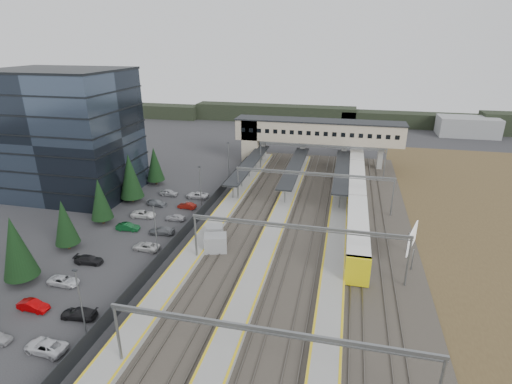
% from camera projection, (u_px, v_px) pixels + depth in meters
% --- Properties ---
extents(ground, '(220.00, 220.00, 0.00)m').
position_uv_depth(ground, '(227.00, 237.00, 63.54)').
color(ground, '#2B2B2D').
rests_on(ground, ground).
extents(office_building, '(24.30, 18.30, 24.30)m').
position_uv_depth(office_building, '(66.00, 134.00, 77.61)').
color(office_building, '#313D4E').
rests_on(office_building, ground).
extents(conifer_row, '(4.42, 49.82, 9.50)m').
position_uv_depth(conifer_row, '(85.00, 206.00, 62.90)').
color(conifer_row, black).
rests_on(conifer_row, ground).
extents(car_park, '(10.52, 44.67, 1.27)m').
position_uv_depth(car_park, '(131.00, 241.00, 60.90)').
color(car_park, '#9A999E').
rests_on(car_park, ground).
extents(lampposts, '(0.50, 53.25, 8.07)m').
position_uv_depth(lampposts, '(181.00, 204.00, 64.79)').
color(lampposts, slate).
rests_on(lampposts, ground).
extents(fence, '(0.08, 90.00, 2.00)m').
position_uv_depth(fence, '(199.00, 215.00, 69.08)').
color(fence, '#26282B').
rests_on(fence, ground).
extents(relay_cabin_near, '(3.84, 3.27, 2.73)m').
position_uv_depth(relay_cabin_near, '(216.00, 244.00, 58.57)').
color(relay_cabin_near, gray).
rests_on(relay_cabin_near, ground).
extents(relay_cabin_far, '(2.87, 2.55, 2.28)m').
position_uv_depth(relay_cabin_far, '(215.00, 233.00, 62.28)').
color(relay_cabin_far, gray).
rests_on(relay_cabin_far, ground).
extents(rail_corridor, '(34.00, 90.00, 0.92)m').
position_uv_depth(rail_corridor, '(290.00, 227.00, 66.02)').
color(rail_corridor, '#312F26').
rests_on(rail_corridor, ground).
extents(canopies, '(23.10, 30.00, 3.28)m').
position_uv_depth(canopies, '(295.00, 167.00, 85.19)').
color(canopies, black).
rests_on(canopies, ground).
extents(footbridge, '(40.40, 6.40, 11.20)m').
position_uv_depth(footbridge, '(307.00, 133.00, 97.23)').
color(footbridge, tan).
rests_on(footbridge, ground).
extents(gantries, '(28.40, 62.28, 7.17)m').
position_uv_depth(gantries, '(306.00, 201.00, 61.58)').
color(gantries, slate).
rests_on(gantries, ground).
extents(train, '(3.13, 65.42, 3.94)m').
position_uv_depth(train, '(356.00, 185.00, 79.16)').
color(train, silver).
rests_on(train, ground).
extents(billboard, '(2.00, 5.84, 5.19)m').
position_uv_depth(billboard, '(412.00, 239.00, 55.28)').
color(billboard, slate).
rests_on(billboard, ground).
extents(treeline_far, '(170.00, 19.00, 7.00)m').
position_uv_depth(treeline_far, '(367.00, 118.00, 141.33)').
color(treeline_far, black).
rests_on(treeline_far, ground).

